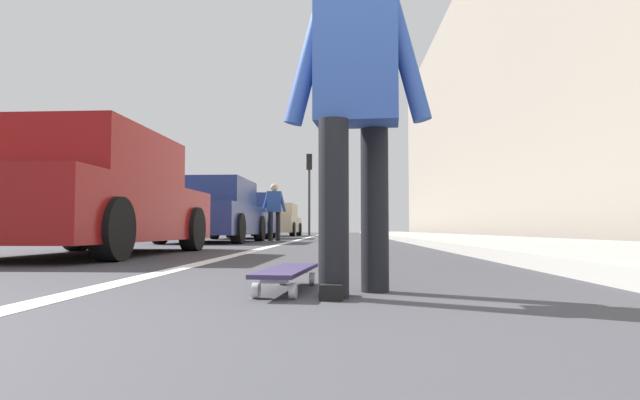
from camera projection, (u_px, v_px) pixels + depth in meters
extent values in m
plane|color=#38383D|center=(336.00, 244.00, 11.13)|extent=(80.00, 80.00, 0.00)
cube|color=silver|center=(310.00, 237.00, 21.15)|extent=(52.00, 0.16, 0.01)
cube|color=#9E9B93|center=(428.00, 236.00, 18.98)|extent=(52.00, 3.20, 0.12)
cube|color=gray|center=(479.00, 105.00, 23.16)|extent=(40.00, 1.20, 11.44)
cylinder|color=white|center=(283.00, 278.00, 3.01)|extent=(0.07, 0.04, 0.07)
cylinder|color=white|center=(312.00, 279.00, 2.99)|extent=(0.07, 0.04, 0.07)
cylinder|color=white|center=(256.00, 291.00, 2.41)|extent=(0.07, 0.04, 0.07)
cylinder|color=white|center=(293.00, 291.00, 2.39)|extent=(0.07, 0.04, 0.07)
cube|color=silver|center=(298.00, 270.00, 3.00)|extent=(0.07, 0.12, 0.02)
cube|color=silver|center=(274.00, 280.00, 2.41)|extent=(0.07, 0.12, 0.02)
cube|color=#33284C|center=(287.00, 270.00, 2.70)|extent=(0.85, 0.27, 0.02)
cylinder|color=black|center=(334.00, 208.00, 2.45)|extent=(0.14, 0.14, 0.82)
cylinder|color=black|center=(375.00, 210.00, 2.68)|extent=(0.14, 0.14, 0.82)
cube|color=black|center=(334.00, 290.00, 2.43)|extent=(0.27, 0.12, 0.07)
cube|color=#2D4C99|center=(356.00, 63.00, 2.59)|extent=(0.27, 0.42, 0.60)
cylinder|color=#2D4C99|center=(308.00, 65.00, 2.63)|extent=(0.11, 0.24, 0.60)
cylinder|color=#2D4C99|center=(406.00, 61.00, 2.56)|extent=(0.11, 0.24, 0.60)
cube|color=maroon|center=(92.00, 212.00, 6.50)|extent=(4.18, 1.89, 0.70)
cube|color=maroon|center=(87.00, 157.00, 6.38)|extent=(2.31, 1.71, 0.60)
cube|color=#4C606B|center=(127.00, 168.00, 7.52)|extent=(0.07, 1.59, 0.51)
cylinder|color=black|center=(77.00, 229.00, 7.82)|extent=(0.63, 0.23, 0.63)
cylinder|color=black|center=(192.00, 229.00, 7.71)|extent=(0.63, 0.23, 0.63)
cylinder|color=black|center=(112.00, 229.00, 5.15)|extent=(0.63, 0.23, 0.63)
cube|color=navy|center=(215.00, 220.00, 12.78)|extent=(4.22, 1.90, 0.70)
cube|color=navy|center=(213.00, 192.00, 12.67)|extent=(2.34, 1.71, 0.60)
cube|color=#4C606B|center=(225.00, 195.00, 13.81)|extent=(0.08, 1.58, 0.51)
cylinder|color=black|center=(196.00, 229.00, 14.12)|extent=(0.66, 0.24, 0.66)
cylinder|color=black|center=(260.00, 229.00, 14.01)|extent=(0.66, 0.24, 0.66)
cylinder|color=black|center=(160.00, 228.00, 11.54)|extent=(0.66, 0.24, 0.66)
cylinder|color=black|center=(238.00, 228.00, 11.42)|extent=(0.66, 0.24, 0.66)
cube|color=navy|center=(248.00, 223.00, 18.30)|extent=(4.44, 1.92, 0.70)
cube|color=navy|center=(247.00, 204.00, 18.19)|extent=(2.46, 1.71, 0.60)
cube|color=#4C606B|center=(252.00, 205.00, 19.39)|extent=(0.09, 1.57, 0.51)
cylinder|color=black|center=(230.00, 229.00, 19.66)|extent=(0.66, 0.24, 0.66)
cylinder|color=black|center=(276.00, 229.00, 19.64)|extent=(0.66, 0.24, 0.66)
cylinder|color=black|center=(215.00, 229.00, 16.94)|extent=(0.66, 0.24, 0.66)
cylinder|color=black|center=(268.00, 229.00, 16.92)|extent=(0.66, 0.24, 0.66)
cube|color=tan|center=(278.00, 225.00, 24.77)|extent=(4.39, 1.89, 0.70)
cube|color=tan|center=(277.00, 211.00, 24.65)|extent=(2.43, 1.70, 0.60)
cube|color=#4C606B|center=(281.00, 211.00, 25.85)|extent=(0.08, 1.58, 0.51)
cylinder|color=black|center=(264.00, 229.00, 26.15)|extent=(0.63, 0.23, 0.63)
cylinder|color=black|center=(299.00, 229.00, 26.04)|extent=(0.63, 0.23, 0.63)
cylinder|color=black|center=(254.00, 229.00, 23.47)|extent=(0.63, 0.23, 0.63)
cylinder|color=black|center=(292.00, 229.00, 23.36)|extent=(0.63, 0.23, 0.63)
cylinder|color=#2D2D2D|center=(309.00, 202.00, 27.15)|extent=(0.12, 0.12, 3.35)
cube|color=black|center=(309.00, 162.00, 27.26)|extent=(0.24, 0.28, 0.80)
sphere|color=#360606|center=(309.00, 157.00, 27.41)|extent=(0.16, 0.16, 0.16)
sphere|color=#392907|center=(309.00, 162.00, 27.39)|extent=(0.16, 0.16, 0.16)
sphere|color=green|center=(309.00, 167.00, 27.38)|extent=(0.16, 0.16, 0.16)
cylinder|color=black|center=(278.00, 226.00, 14.84)|extent=(0.13, 0.13, 0.79)
cylinder|color=black|center=(271.00, 226.00, 14.60)|extent=(0.13, 0.13, 0.79)
cube|color=black|center=(278.00, 239.00, 14.82)|extent=(0.25, 0.10, 0.07)
cube|color=#2D4C99|center=(274.00, 202.00, 14.77)|extent=(0.23, 0.38, 0.58)
cylinder|color=#2D4C99|center=(282.00, 202.00, 14.76)|extent=(0.09, 0.23, 0.58)
cylinder|color=#2D4C99|center=(266.00, 202.00, 14.78)|extent=(0.09, 0.23, 0.58)
sphere|color=tan|center=(274.00, 188.00, 14.79)|extent=(0.21, 0.21, 0.21)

